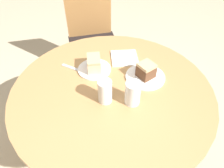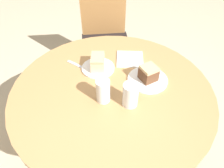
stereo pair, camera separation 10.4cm
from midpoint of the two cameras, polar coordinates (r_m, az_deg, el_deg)
ground_plane at (r=1.80m, az=1.75°, el=-18.67°), size 8.00×8.00×0.00m
table at (r=1.31m, az=2.30°, el=-6.66°), size 1.10×1.10×0.75m
chair at (r=2.09m, az=-0.38°, el=12.32°), size 0.45×0.42×0.96m
plate_near at (r=1.31m, az=-1.39°, el=4.14°), size 0.20×0.20×0.01m
plate_far at (r=1.26m, az=11.64°, el=1.04°), size 0.23×0.23×0.01m
cake_slice_near at (r=1.28m, az=-1.43°, el=5.67°), size 0.09×0.12×0.08m
cake_slice_far at (r=1.23m, az=11.95°, el=2.69°), size 0.11×0.11×0.09m
glass_lemonade at (r=1.09m, az=0.39°, el=-2.11°), size 0.07×0.07×0.13m
glass_water at (r=1.08m, az=7.61°, el=-3.16°), size 0.08×0.08×0.13m
napkin_stack at (r=1.39m, az=6.86°, el=6.41°), size 0.18×0.18×0.01m
fork at (r=1.34m, az=-6.59°, el=4.69°), size 0.14×0.12×0.00m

